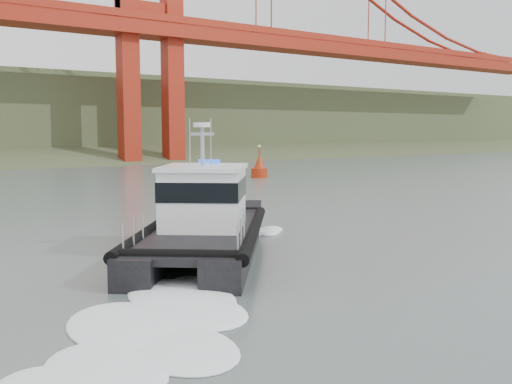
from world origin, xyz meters
TOP-DOWN VIEW (x-y plane):
  - ground at (0.00, 0.00)m, footprint 400.00×400.00m
  - patrol_boat at (-5.83, 7.17)m, footprint 11.23×12.63m
  - nav_buoy at (20.16, 40.38)m, footprint 1.96×1.96m

SIDE VIEW (x-z plane):
  - ground at x=0.00m, z-range 0.00..0.00m
  - nav_buoy at x=20.16m, z-range -0.97..3.11m
  - patrol_boat at x=-5.83m, z-range -1.51..4.54m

